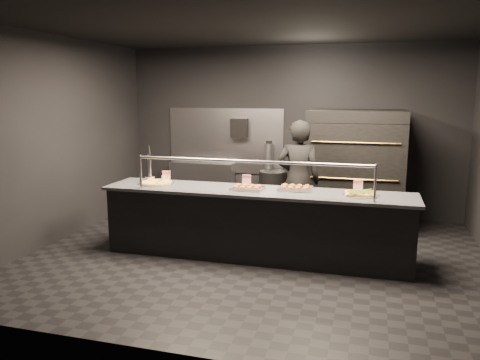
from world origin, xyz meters
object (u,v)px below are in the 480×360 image
at_px(slider_tray_a, 247,188).
at_px(slider_tray_b, 295,188).
at_px(fire_extinguisher, 269,156).
at_px(beer_tap, 150,171).
at_px(trash_bin, 273,194).
at_px(worker, 298,180).
at_px(service_counter, 255,224).
at_px(pizza_oven, 355,169).
at_px(prep_shelf, 203,186).
at_px(round_pizza, 156,183).
at_px(square_pizza, 360,194).
at_px(towel_dispenser, 239,128).

xyz_separation_m(slider_tray_a, slider_tray_b, (0.61, 0.15, 0.00)).
height_order(fire_extinguisher, beer_tap, beer_tap).
relative_size(beer_tap, slider_tray_b, 1.19).
xyz_separation_m(trash_bin, worker, (0.62, -1.17, 0.49)).
bearing_deg(service_counter, slider_tray_a, -175.98).
xyz_separation_m(pizza_oven, slider_tray_b, (-0.70, -1.76, -0.02)).
xyz_separation_m(prep_shelf, slider_tray_a, (1.49, -2.33, 0.49)).
distance_m(fire_extinguisher, slider_tray_a, 2.42).
height_order(pizza_oven, prep_shelf, pizza_oven).
relative_size(trash_bin, worker, 0.46).
bearing_deg(slider_tray_b, prep_shelf, 133.90).
height_order(prep_shelf, slider_tray_b, slider_tray_b).
bearing_deg(slider_tray_b, beer_tap, 179.47).
distance_m(prep_shelf, slider_tray_b, 3.07).
distance_m(slider_tray_a, worker, 1.12).
bearing_deg(beer_tap, slider_tray_a, -6.34).
bearing_deg(round_pizza, beer_tap, 143.26).
height_order(pizza_oven, worker, pizza_oven).
relative_size(service_counter, slider_tray_b, 8.87).
bearing_deg(fire_extinguisher, prep_shelf, -176.34).
bearing_deg(round_pizza, slider_tray_b, 2.72).
distance_m(slider_tray_a, square_pizza, 1.44).
bearing_deg(fire_extinguisher, beer_tap, -119.13).
height_order(square_pizza, trash_bin, square_pizza).
bearing_deg(prep_shelf, fire_extinguisher, 3.66).
height_order(service_counter, trash_bin, service_counter).
bearing_deg(square_pizza, round_pizza, 179.96).
relative_size(pizza_oven, fire_extinguisher, 3.78).
bearing_deg(towel_dispenser, worker, -47.09).
xyz_separation_m(round_pizza, trash_bin, (1.24, 2.11, -0.53)).
distance_m(service_counter, slider_tray_b, 0.71).
xyz_separation_m(prep_shelf, worker, (2.01, -1.34, 0.45)).
bearing_deg(pizza_oven, trash_bin, 169.90).
relative_size(pizza_oven, round_pizza, 3.73).
bearing_deg(pizza_oven, slider_tray_b, -111.67).
height_order(prep_shelf, round_pizza, round_pizza).
xyz_separation_m(towel_dispenser, fire_extinguisher, (0.55, 0.01, -0.49)).
relative_size(service_counter, round_pizza, 8.01).
bearing_deg(beer_tap, prep_shelf, 90.00).
bearing_deg(worker, slider_tray_b, 92.91).
xyz_separation_m(towel_dispenser, round_pizza, (-0.55, -2.34, -0.61)).
bearing_deg(towel_dispenser, pizza_oven, -13.14).
relative_size(fire_extinguisher, slider_tray_b, 1.09).
height_order(fire_extinguisher, square_pizza, fire_extinguisher).
distance_m(pizza_oven, beer_tap, 3.30).
bearing_deg(slider_tray_a, beer_tap, 173.66).
relative_size(service_counter, beer_tap, 7.46).
height_order(pizza_oven, slider_tray_a, pizza_oven).
relative_size(prep_shelf, trash_bin, 1.47).
distance_m(beer_tap, slider_tray_a, 1.50).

